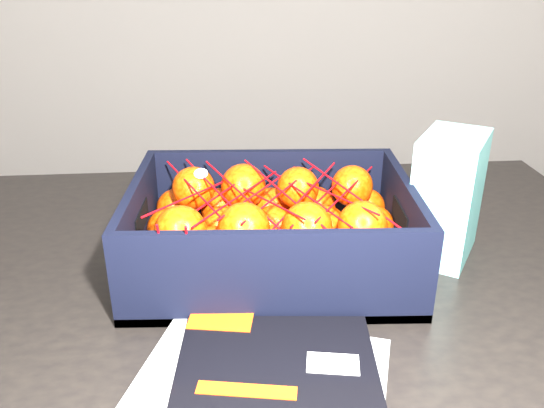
{
  "coord_description": "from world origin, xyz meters",
  "views": [
    {
      "loc": [
        0.18,
        -0.88,
        1.17
      ],
      "look_at": [
        0.19,
        -0.21,
        0.86
      ],
      "focal_mm": 36.91,
      "sensor_mm": 36.0,
      "label": 1
    }
  ],
  "objects": [
    {
      "name": "table",
      "position": [
        0.16,
        -0.2,
        0.65
      ],
      "size": [
        1.25,
        0.87,
        0.75
      ],
      "color": "black",
      "rests_on": "ground"
    },
    {
      "name": "produce_crate",
      "position": [
        0.19,
        -0.18,
        0.79
      ],
      "size": [
        0.38,
        0.29,
        0.13
      ],
      "color": "brown",
      "rests_on": "table"
    },
    {
      "name": "clementine_heap",
      "position": [
        0.19,
        -0.18,
        0.81
      ],
      "size": [
        0.36,
        0.27,
        0.12
      ],
      "color": "#DD3A04",
      "rests_on": "produce_crate"
    },
    {
      "name": "mesh_net",
      "position": [
        0.18,
        -0.19,
        0.86
      ],
      "size": [
        0.31,
        0.26,
        0.09
      ],
      "color": "#B9060D",
      "rests_on": "clementine_heap"
    },
    {
      "name": "retail_carton",
      "position": [
        0.44,
        -0.15,
        0.84
      ],
      "size": [
        0.13,
        0.15,
        0.18
      ],
      "primitive_type": "cube",
      "rotation": [
        0.0,
        0.0,
        -0.52
      ],
      "color": "silver",
      "rests_on": "table"
    }
  ]
}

